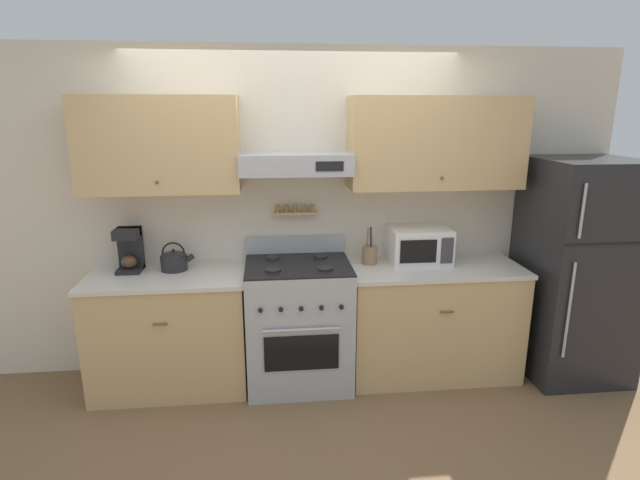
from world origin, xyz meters
TOP-DOWN VIEW (x-y plane):
  - ground_plane at (0.00, 0.00)m, footprint 16.00×16.00m
  - wall_back at (0.04, 0.59)m, footprint 5.20×0.46m
  - counter_left at (-0.97, 0.32)m, footprint 1.16×0.64m
  - counter_right at (1.07, 0.32)m, footprint 1.35×0.64m
  - stove_range at (0.00, 0.30)m, footprint 0.78×0.69m
  - refrigerator at (2.19, 0.24)m, footprint 0.75×0.78m
  - tea_kettle at (-0.93, 0.44)m, footprint 0.26×0.20m
  - coffee_maker at (-1.25, 0.47)m, footprint 0.17×0.21m
  - microwave at (0.97, 0.46)m, footprint 0.47×0.39m
  - utensil_crock at (0.57, 0.44)m, footprint 0.12×0.12m

SIDE VIEW (x-z plane):
  - ground_plane at x=0.00m, z-range 0.00..0.00m
  - counter_right at x=1.07m, z-range 0.00..0.90m
  - counter_left at x=-0.97m, z-range 0.00..0.90m
  - stove_range at x=0.00m, z-range -0.06..1.04m
  - refrigerator at x=2.19m, z-range 0.00..1.73m
  - utensil_crock at x=0.57m, z-range 0.83..1.13m
  - tea_kettle at x=-0.93m, z-range 0.87..1.09m
  - microwave at x=0.97m, z-range 0.90..1.18m
  - coffee_maker at x=-1.25m, z-range 0.90..1.23m
  - wall_back at x=0.04m, z-range 0.20..2.75m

